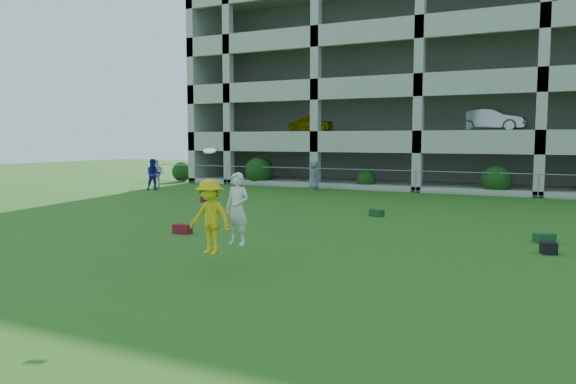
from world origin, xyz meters
The scene contains 13 objects.
ground centered at (0.00, 0.00, 0.00)m, with size 100.00×100.00×0.00m, color #235114.
bystander_a centered at (-13.45, 13.76, 0.88)m, with size 0.85×0.66×1.75m, color navy.
bystander_b centered at (-14.34, 15.04, 0.83)m, with size 0.98×0.41×1.67m, color silver.
bystander_c centered at (-5.48, 17.92, 0.82)m, with size 0.80×0.52×1.63m, color slate.
bag_red_a centered at (-3.01, 2.80, 0.14)m, with size 0.55×0.30×0.28m, color #5D1010.
bag_green_c centered at (6.85, 6.09, 0.13)m, with size 0.50×0.35×0.26m, color #153B16.
crate_d centered at (7.01, 4.51, 0.15)m, with size 0.35×0.35×0.30m, color black.
bag_red_f centered at (-7.32, 10.12, 0.12)m, with size 0.45×0.28×0.24m, color #580F1F.
bag_green_g centered at (1.05, 9.10, 0.12)m, with size 0.50×0.30×0.25m, color #153921.
frisbee_contest centered at (0.52, -0.54, 1.20)m, with size 1.44×0.73×2.36m.
parking_garage centered at (-0.01, 27.70, 6.01)m, with size 30.00×14.00×12.00m.
fence centered at (0.00, 19.00, 0.61)m, with size 36.06×0.06×1.20m.
shrub_row centered at (4.59, 19.70, 1.51)m, with size 34.38×2.52×3.50m.
Camera 1 is at (7.47, -10.72, 2.86)m, focal length 35.00 mm.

